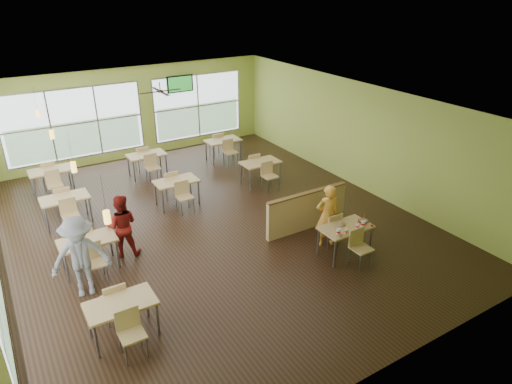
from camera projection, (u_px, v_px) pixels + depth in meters
room at (208, 167)px, 11.45m from camera, size 12.00×12.04×3.20m
window_bays at (73, 155)px, 12.63m from camera, size 9.24×10.24×2.38m
main_table at (345, 231)px, 10.49m from camera, size 1.22×1.52×0.87m
half_wall_divider at (307, 210)px, 11.65m from camera, size 2.40×0.14×1.04m
dining_tables at (148, 187)px, 12.69m from camera, size 6.92×8.72×0.87m
pendant_lights at (62, 150)px, 10.10m from camera, size 0.11×7.31×0.86m
ceiling_fan at (160, 91)px, 13.20m from camera, size 1.25×1.25×0.29m
tv_backwall at (180, 84)px, 16.50m from camera, size 1.00×0.07×0.60m
man_plaid at (327, 216)px, 10.82m from camera, size 0.66×0.53×1.58m
patron_maroon at (122, 226)px, 10.46m from camera, size 0.90×0.81×1.51m
patron_grey at (80, 257)px, 9.05m from camera, size 1.23×0.82×1.77m
cup_blue at (338, 232)px, 10.08m from camera, size 0.10×0.10×0.37m
cup_yellow at (346, 231)px, 10.13m from camera, size 0.08×0.08×0.30m
cup_red_near at (358, 226)px, 10.33m from camera, size 0.08×0.08×0.31m
cup_red_far at (363, 224)px, 10.41m from camera, size 0.10×0.10×0.37m
food_basket at (363, 221)px, 10.62m from camera, size 0.23×0.23×0.05m
ketchup_cup at (372, 226)px, 10.45m from camera, size 0.06×0.06×0.03m
wrapper_left at (340, 235)px, 10.04m from camera, size 0.16×0.14×0.04m
wrapper_mid at (342, 224)px, 10.49m from camera, size 0.20×0.18×0.05m
wrapper_right at (361, 229)px, 10.28m from camera, size 0.17×0.15×0.04m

